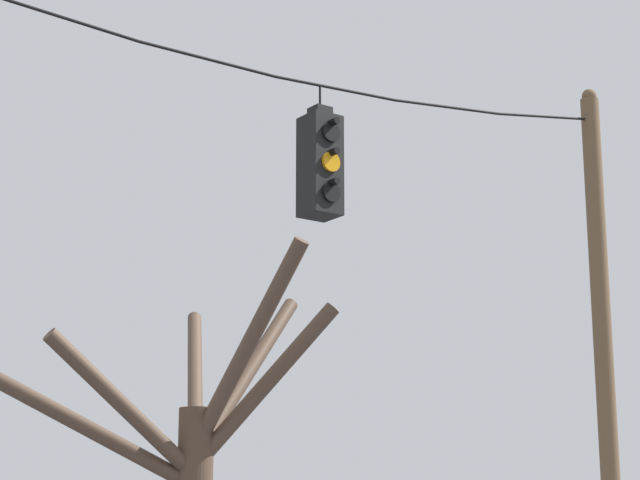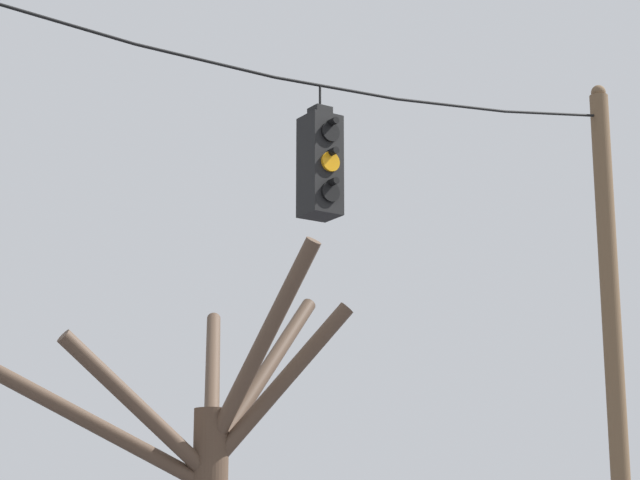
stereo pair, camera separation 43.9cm
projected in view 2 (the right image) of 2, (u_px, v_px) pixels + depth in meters
utility_pole_right at (616, 392)px, 13.83m from camera, size 0.22×0.22×7.24m
span_wire at (208, 45)px, 11.78m from camera, size 10.40×0.03×0.51m
traffic_light_near_left_pole at (320, 165)px, 12.21m from camera, size 0.34×0.46×1.35m
bare_tree at (209, 465)px, 16.87m from camera, size 5.33×4.44×5.91m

